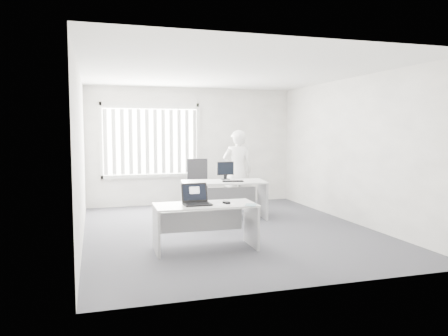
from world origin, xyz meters
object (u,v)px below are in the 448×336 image
object	(u,v)px
desk_far	(224,192)
monitor	(225,171)
person	(238,171)
desk_near	(205,217)
office_chair	(197,193)
laptop	(197,195)

from	to	relation	value
desk_far	monitor	bearing A→B (deg)	73.69
desk_far	person	distance (m)	0.98
monitor	person	bearing A→B (deg)	42.14
desk_near	office_chair	bearing A→B (deg)	79.80
desk_far	person	xyz separation A→B (m)	(0.54, 0.74, 0.35)
office_chair	laptop	size ratio (longest dim) A/B	2.82
desk_far	monitor	distance (m)	0.50
desk_far	laptop	size ratio (longest dim) A/B	4.40
laptop	monitor	bearing A→B (deg)	62.74
office_chair	monitor	world-z (taller)	monitor
laptop	monitor	xyz separation A→B (m)	(1.17, 2.45, 0.11)
office_chair	laptop	xyz separation A→B (m)	(-0.81, -3.49, 0.49)
desk_near	laptop	xyz separation A→B (m)	(-0.13, -0.05, 0.35)
office_chair	monitor	bearing A→B (deg)	-56.09
desk_far	desk_near	bearing A→B (deg)	-106.52
desk_near	monitor	world-z (taller)	monitor
person	desk_far	bearing A→B (deg)	66.83
desk_far	monitor	xyz separation A→B (m)	(0.12, 0.28, 0.40)
office_chair	desk_near	bearing A→B (deg)	-86.38
laptop	desk_far	bearing A→B (deg)	62.44
desk_near	monitor	size ratio (longest dim) A/B	4.11
monitor	office_chair	bearing A→B (deg)	104.11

